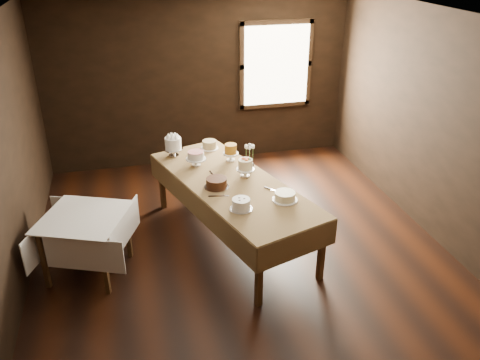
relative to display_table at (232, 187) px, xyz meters
name	(u,v)px	position (x,y,z in m)	size (l,w,h in m)	color
floor	(244,256)	(0.05, -0.41, -0.76)	(5.00, 6.00, 0.01)	black
ceiling	(245,19)	(0.05, -0.41, 2.04)	(5.00, 6.00, 0.01)	beige
wall_back	(199,81)	(0.05, 2.59, 0.64)	(5.00, 0.02, 2.80)	black
wall_front	(375,354)	(0.05, -3.41, 0.64)	(5.00, 0.02, 2.80)	black
wall_left	(1,175)	(-2.45, -0.41, 0.64)	(0.02, 6.00, 2.80)	black
wall_right	(444,132)	(2.55, -0.41, 0.64)	(0.02, 6.00, 2.80)	black
window	(276,65)	(1.35, 2.53, 0.84)	(1.10, 0.05, 1.30)	#FFEABF
display_table	(232,187)	(0.00, 0.00, 0.00)	(1.80, 2.85, 0.82)	#3F2914
side_table	(84,223)	(-1.76, -0.27, -0.11)	(1.15, 1.15, 0.74)	#3F2914
cake_meringue	(173,148)	(-0.60, 0.97, 0.19)	(0.31, 0.31, 0.28)	silver
cake_speckled	(209,145)	(-0.07, 1.11, 0.12)	(0.28, 0.28, 0.12)	white
cake_lattice	(196,159)	(-0.35, 0.59, 0.15)	(0.27, 0.27, 0.20)	white
cake_caramel	(231,153)	(0.13, 0.63, 0.17)	(0.23, 0.23, 0.25)	white
cake_chocolate	(216,183)	(-0.21, -0.09, 0.12)	(0.30, 0.30, 0.12)	silver
cake_flowers	(245,169)	(0.20, 0.13, 0.17)	(0.23, 0.23, 0.24)	white
cake_swirl	(241,205)	(-0.05, -0.67, 0.12)	(0.26, 0.26, 0.13)	silver
cake_cream	(285,197)	(0.48, -0.59, 0.11)	(0.29, 0.29, 0.10)	white
cake_server_b	(276,191)	(0.45, -0.35, 0.07)	(0.24, 0.03, 0.01)	silver
cake_server_c	(211,173)	(-0.20, 0.31, 0.07)	(0.24, 0.03, 0.01)	silver
cake_server_d	(242,167)	(0.23, 0.41, 0.07)	(0.24, 0.03, 0.01)	silver
cake_server_e	(223,196)	(-0.19, -0.32, 0.07)	(0.24, 0.03, 0.01)	silver
flower_vase	(249,164)	(0.31, 0.33, 0.12)	(0.12, 0.12, 0.13)	#2D2823
flower_bouquet	(250,151)	(0.31, 0.33, 0.31)	(0.14, 0.14, 0.20)	white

